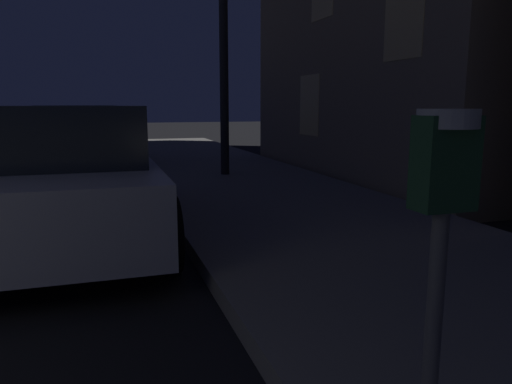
{
  "coord_description": "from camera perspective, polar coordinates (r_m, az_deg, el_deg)",
  "views": [
    {
      "loc": [
        3.24,
        -0.99,
        1.44
      ],
      "look_at": [
        3.97,
        1.28,
        1.01
      ],
      "focal_mm": 33.96,
      "sensor_mm": 36.0,
      "label": 1
    }
  ],
  "objects": [
    {
      "name": "parking_meter",
      "position": [
        1.66,
        21.03,
        -1.53
      ],
      "size": [
        0.19,
        0.19,
        1.28
      ],
      "color": "#59595B",
      "rests_on": "sidewalk"
    },
    {
      "name": "car_black",
      "position": [
        18.37,
        -19.29,
        7.35
      ],
      "size": [
        2.22,
        4.12,
        1.43
      ],
      "color": "black",
      "rests_on": "ground"
    },
    {
      "name": "car_white",
      "position": [
        11.8,
        -19.9,
        6.08
      ],
      "size": [
        2.23,
        4.22,
        1.43
      ],
      "color": "silver",
      "rests_on": "ground"
    },
    {
      "name": "car_silver",
      "position": [
        5.4,
        -21.89,
        1.8
      ],
      "size": [
        2.04,
        4.1,
        1.43
      ],
      "color": "#B7B7BF",
      "rests_on": "ground"
    }
  ]
}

